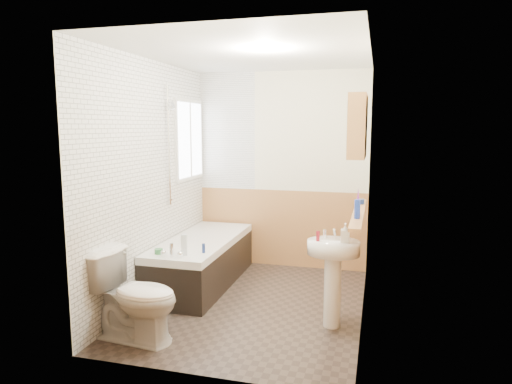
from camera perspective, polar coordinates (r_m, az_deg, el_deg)
floor at (r=4.83m, az=-0.48°, el=-13.88°), size 2.80×2.80×0.00m
ceiling at (r=4.53m, az=-0.51°, el=16.89°), size 2.80×2.80×0.00m
wall_back at (r=5.87m, az=3.19°, el=2.67°), size 2.20×0.02×2.50m
wall_front at (r=3.19m, az=-7.29°, el=-2.10°), size 2.20×0.02×2.50m
wall_left at (r=4.93m, az=-13.04°, el=1.39°), size 0.02×2.80×2.50m
wall_right at (r=4.35m, az=13.73°, el=0.49°), size 0.02×2.80×2.50m
wainscot_right at (r=4.51m, az=13.12°, el=-8.98°), size 0.01×2.80×1.00m
wainscot_front at (r=3.43m, az=-6.91°, el=-14.48°), size 2.20×0.01×1.00m
wainscot_back at (r=5.97m, az=3.09°, el=-4.53°), size 2.20×0.01×1.00m
tile_cladding_left at (r=4.91m, az=-12.81°, el=1.38°), size 0.01×2.80×2.50m
tile_return_back at (r=6.02m, az=-3.65°, el=7.57°), size 0.75×0.01×1.50m
window at (r=5.73m, az=-8.27°, el=6.46°), size 0.03×0.79×0.99m
bathtub at (r=5.37m, az=-6.77°, el=-8.45°), size 0.70×1.77×0.68m
shower_riser at (r=5.15m, az=-10.78°, el=6.85°), size 0.11×0.09×1.32m
toilet at (r=4.11m, az=-14.92°, el=-12.49°), size 0.83×0.52×0.77m
sink at (r=4.22m, az=9.60°, el=-9.06°), size 0.47×0.38×0.91m
pine_shelf at (r=4.36m, az=12.70°, el=-2.61°), size 0.10×1.49×0.03m
medicine_cabinet at (r=4.14m, az=12.58°, el=8.01°), size 0.15×0.61×0.55m
foam_can at (r=4.02m, az=12.54°, el=-2.10°), size 0.06×0.06×0.16m
green_bottle at (r=4.11m, az=12.62°, el=-1.25°), size 0.06×0.06×0.25m
black_jar at (r=4.78m, az=12.94°, el=-1.16°), size 0.10×0.10×0.05m
soap_bottle at (r=4.11m, az=11.07°, el=-5.66°), size 0.09×0.18×0.08m
clear_bottle at (r=4.11m, az=7.75°, el=-5.48°), size 0.04×0.04×0.09m
blue_gel at (r=4.61m, az=-9.00°, el=-6.56°), size 0.07×0.06×0.21m
cream_jar at (r=4.74m, az=-12.07°, el=-7.26°), size 0.09×0.09×0.05m
orange_bottle at (r=4.69m, az=-6.58°, el=-7.00°), size 0.03×0.03×0.10m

